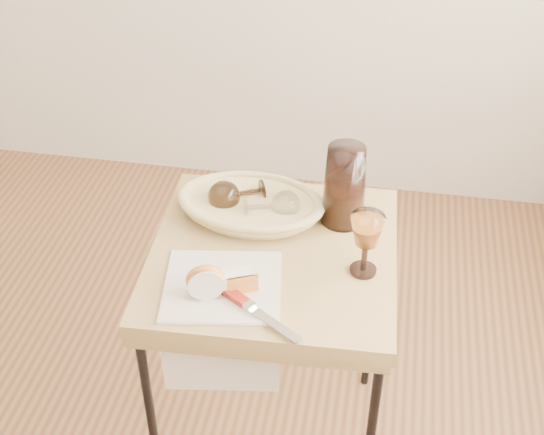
% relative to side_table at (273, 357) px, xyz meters
% --- Properties ---
extents(side_table, '(0.64, 0.64, 0.78)m').
position_rel_side_table_xyz_m(side_table, '(0.00, 0.00, 0.00)').
color(side_table, brown).
rests_on(side_table, floor).
extents(tea_towel, '(0.31, 0.29, 0.01)m').
position_rel_side_table_xyz_m(tea_towel, '(-0.10, -0.15, 0.39)').
color(tea_towel, white).
rests_on(tea_towel, side_table).
extents(bread_basket, '(0.36, 0.25, 0.05)m').
position_rel_side_table_xyz_m(bread_basket, '(-0.08, 0.14, 0.42)').
color(bread_basket, tan).
rests_on(bread_basket, side_table).
extents(goblet_lying_a, '(0.16, 0.14, 0.09)m').
position_rel_side_table_xyz_m(goblet_lying_a, '(-0.12, 0.15, 0.45)').
color(goblet_lying_a, '#3C2917').
rests_on(goblet_lying_a, bread_basket).
extents(goblet_lying_b, '(0.14, 0.11, 0.08)m').
position_rel_side_table_xyz_m(goblet_lying_b, '(-0.03, 0.12, 0.44)').
color(goblet_lying_b, white).
rests_on(goblet_lying_b, bread_basket).
extents(pitcher, '(0.23, 0.28, 0.26)m').
position_rel_side_table_xyz_m(pitcher, '(0.16, 0.16, 0.50)').
color(pitcher, black).
rests_on(pitcher, side_table).
extents(wine_goblet, '(0.09, 0.09, 0.17)m').
position_rel_side_table_xyz_m(wine_goblet, '(0.23, -0.04, 0.48)').
color(wine_goblet, white).
rests_on(wine_goblet, side_table).
extents(apple_half, '(0.10, 0.07, 0.08)m').
position_rel_side_table_xyz_m(apple_half, '(-0.13, -0.19, 0.44)').
color(apple_half, '#B31B11').
rests_on(apple_half, tea_towel).
extents(apple_wedge, '(0.08, 0.07, 0.05)m').
position_rel_side_table_xyz_m(apple_wedge, '(-0.06, -0.16, 0.42)').
color(apple_wedge, beige).
rests_on(apple_wedge, tea_towel).
extents(table_knife, '(0.23, 0.16, 0.02)m').
position_rel_side_table_xyz_m(table_knife, '(-0.01, -0.22, 0.41)').
color(table_knife, silver).
rests_on(table_knife, tea_towel).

